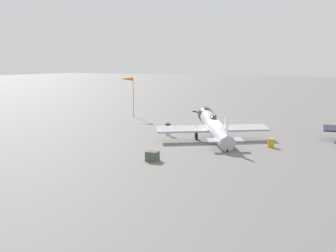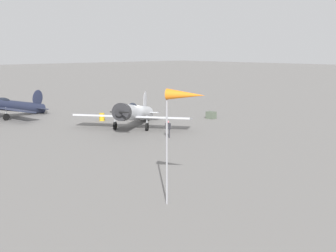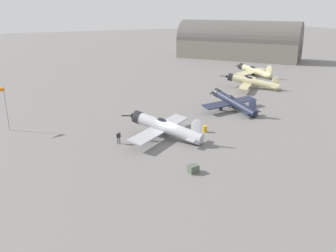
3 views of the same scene
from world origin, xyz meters
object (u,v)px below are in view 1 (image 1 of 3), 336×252
at_px(windsock_mast, 127,81).
at_px(equipment_crate, 152,156).
at_px(airplane_foreground, 214,127).
at_px(fuel_drum, 271,143).
at_px(ground_crew_mechanic, 168,127).

bearing_deg(windsock_mast, equipment_crate, 128.98).
distance_m(airplane_foreground, equipment_crate, 10.57).
bearing_deg(fuel_drum, airplane_foreground, 0.06).
height_order(ground_crew_mechanic, windsock_mast, windsock_mast).
relative_size(airplane_foreground, windsock_mast, 1.81).
xyz_separation_m(airplane_foreground, equipment_crate, (1.36, 10.41, -1.18)).
relative_size(fuel_drum, windsock_mast, 0.14).
distance_m(airplane_foreground, fuel_drum, 6.17).
bearing_deg(windsock_mast, ground_crew_mechanic, 140.39).
distance_m(ground_crew_mechanic, equipment_crate, 12.03).
bearing_deg(airplane_foreground, ground_crew_mechanic, 47.29).
bearing_deg(ground_crew_mechanic, windsock_mast, -145.83).
height_order(ground_crew_mechanic, fuel_drum, ground_crew_mechanic).
height_order(fuel_drum, windsock_mast, windsock_mast).
bearing_deg(fuel_drum, ground_crew_mechanic, -3.18).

